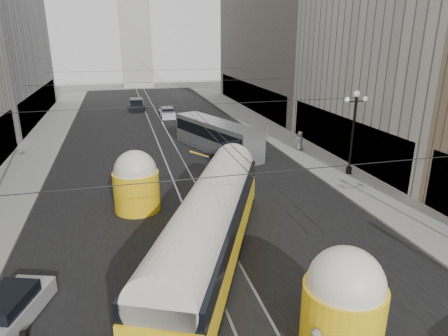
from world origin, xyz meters
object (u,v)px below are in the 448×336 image
pedestrian_crossing_a (142,306)px  pedestrian_sidewalk_right (300,141)px  city_bus (217,135)px  sedan_silver (9,311)px  streetcar (210,224)px

pedestrian_crossing_a → pedestrian_sidewalk_right: bearing=-43.7°
city_bus → sedan_silver: (-13.07, -20.84, -0.99)m
streetcar → sedan_silver: bearing=-162.8°
streetcar → pedestrian_crossing_a: (-3.47, -3.82, -1.14)m
sedan_silver → city_bus: bearing=57.9°
streetcar → pedestrian_sidewalk_right: 20.44m
city_bus → sedan_silver: 24.62m
streetcar → city_bus: 18.89m
sedan_silver → pedestrian_crossing_a: pedestrian_crossing_a is taller
sedan_silver → pedestrian_crossing_a: bearing=-14.6°
streetcar → pedestrian_sidewalk_right: streetcar is taller
sedan_silver → pedestrian_crossing_a: size_ratio=2.86×
sedan_silver → pedestrian_sidewalk_right: bearing=42.6°
streetcar → city_bus: (4.77, 18.27, -0.33)m
pedestrian_sidewalk_right → city_bus: bearing=-23.1°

